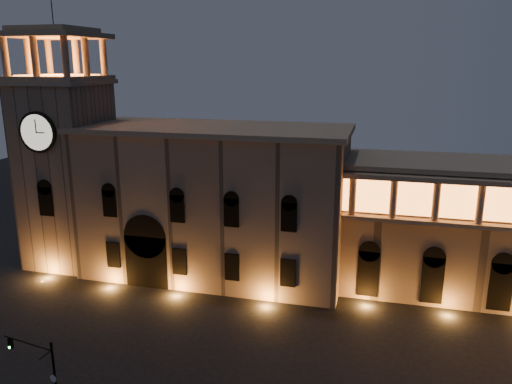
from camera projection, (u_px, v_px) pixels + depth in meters
ground at (149, 384)px, 39.19m from camera, size 160.00×160.00×0.00m
government_building at (213, 202)px, 58.04m from camera, size 30.80×12.80×17.60m
clock_tower at (67, 164)px, 60.66m from camera, size 9.80×9.80×32.40m
traffic_light at (47, 379)px, 34.18m from camera, size 4.69×1.09×6.51m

